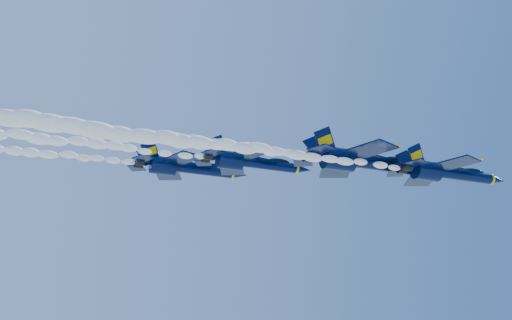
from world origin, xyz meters
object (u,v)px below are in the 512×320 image
object	(u,v)px
jet_third	(251,162)
jet_second	(364,162)
jet_fourth	(186,168)
jet_lead	(447,173)

from	to	relation	value
jet_third	jet_second	bearing A→B (deg)	-38.51
jet_fourth	jet_third	bearing A→B (deg)	-59.76
jet_third	jet_fourth	xyz separation A→B (m)	(-6.57, 11.27, 1.97)
jet_lead	jet_second	xyz separation A→B (m)	(-10.47, 3.68, 1.44)
jet_second	jet_third	world-z (taller)	jet_third
jet_third	jet_lead	bearing A→B (deg)	-30.65
jet_lead	jet_second	world-z (taller)	jet_second
jet_second	jet_third	distance (m)	15.94
jet_lead	jet_fourth	xyz separation A→B (m)	(-29.46, 24.83, 4.94)
jet_fourth	jet_second	bearing A→B (deg)	-48.08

